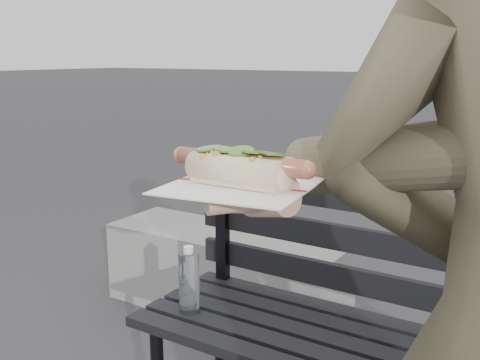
# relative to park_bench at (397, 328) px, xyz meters

# --- Properties ---
(park_bench) EXTENTS (1.50, 0.44, 0.88)m
(park_bench) POSITION_rel_park_bench_xyz_m (0.00, 0.00, 0.00)
(park_bench) COLOR black
(park_bench) RESTS_ON ground
(concrete_block) EXTENTS (1.20, 0.40, 0.40)m
(concrete_block) POSITION_rel_park_bench_xyz_m (-1.07, 0.75, -0.32)
(concrete_block) COLOR slate
(concrete_block) RESTS_ON ground
(held_hotdog) EXTENTS (0.62, 0.32, 0.20)m
(held_hotdog) POSITION_rel_park_bench_xyz_m (0.18, -0.71, 0.59)
(held_hotdog) COLOR #494630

